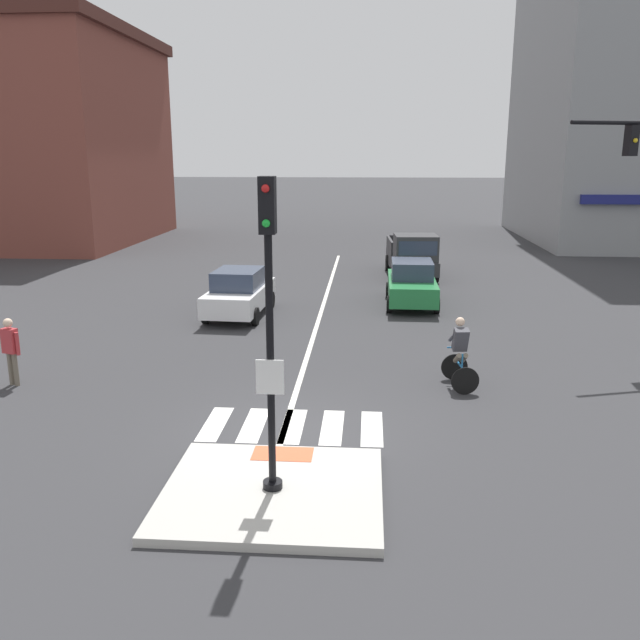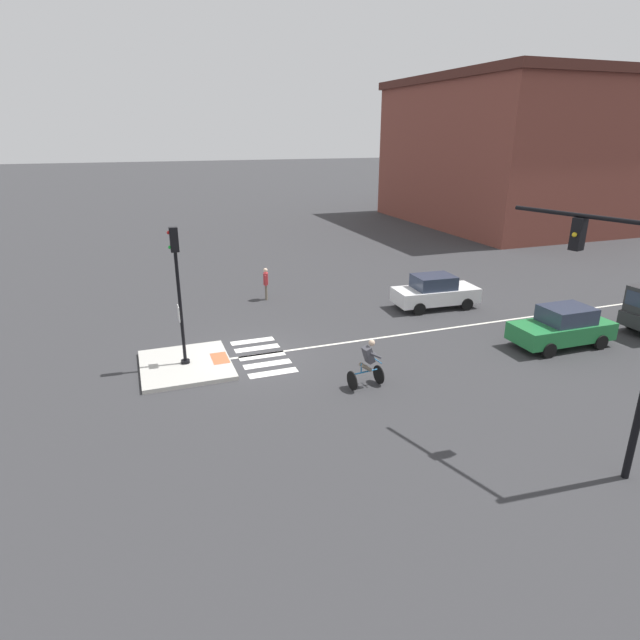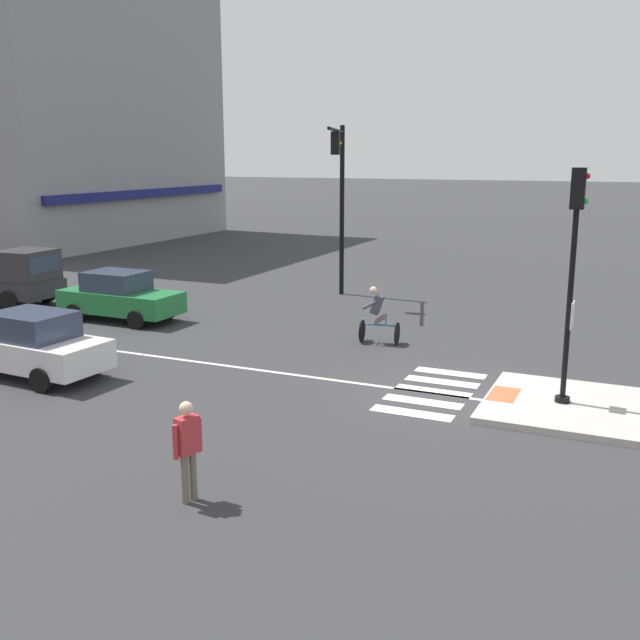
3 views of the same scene
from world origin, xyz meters
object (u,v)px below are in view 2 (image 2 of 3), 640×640
at_px(signal_pole, 178,284).
at_px(pedestrian_at_curb_left, 266,281).
at_px(traffic_light_mast, 627,311).
at_px(car_white_westbound_far, 435,292).
at_px(car_green_eastbound_far, 562,327).
at_px(cyclist, 368,363).

bearing_deg(signal_pole, pedestrian_at_curb_left, 145.19).
relative_size(signal_pole, traffic_light_mast, 0.77).
bearing_deg(pedestrian_at_curb_left, car_white_westbound_far, 61.12).
xyz_separation_m(car_white_westbound_far, pedestrian_at_curb_left, (-4.11, -7.44, 0.17)).
distance_m(traffic_light_mast, car_green_eastbound_far, 9.08).
bearing_deg(signal_pole, car_white_westbound_far, 103.35).
relative_size(signal_pole, pedestrian_at_curb_left, 2.99).
bearing_deg(cyclist, traffic_light_mast, 31.78).
relative_size(signal_pole, cyclist, 2.97).
height_order(signal_pole, traffic_light_mast, traffic_light_mast).
height_order(traffic_light_mast, car_green_eastbound_far, traffic_light_mast).
xyz_separation_m(signal_pole, cyclist, (3.73, 5.63, -2.28)).
relative_size(car_white_westbound_far, car_green_eastbound_far, 1.02).
height_order(car_white_westbound_far, car_green_eastbound_far, same).
bearing_deg(car_white_westbound_far, traffic_light_mast, -12.97).
distance_m(signal_pole, traffic_light_mast, 13.63).
distance_m(cyclist, pedestrian_at_curb_left, 10.78).
xyz_separation_m(traffic_light_mast, car_green_eastbound_far, (-6.70, 5.10, -3.40)).
height_order(traffic_light_mast, cyclist, traffic_light_mast).
bearing_deg(pedestrian_at_curb_left, cyclist, 3.93).
distance_m(car_green_eastbound_far, pedestrian_at_curb_left, 13.97).
xyz_separation_m(signal_pole, car_green_eastbound_far, (3.11, 14.50, -2.34)).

